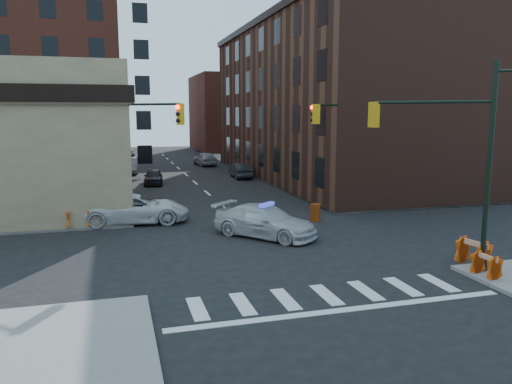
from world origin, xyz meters
TOP-DOWN VIEW (x-y plane):
  - ground at (0.00, 0.00)m, footprint 140.00×140.00m
  - sidewalk_ne at (23.00, 32.75)m, footprint 34.00×54.50m
  - apartment_block at (-18.50, 40.00)m, footprint 25.00×25.00m
  - commercial_row_ne at (13.00, 22.50)m, footprint 14.00×34.00m
  - filler_nw at (-16.00, 62.00)m, footprint 20.00×18.00m
  - filler_ne at (14.00, 58.00)m, footprint 16.00×16.00m
  - signal_pole_se at (6.04, -5.52)m, footprint 5.40×5.27m
  - signal_pole_nw at (-5.85, 5.34)m, footprint 3.58×3.67m
  - signal_pole_ne at (5.84, 5.35)m, footprint 3.67×3.58m
  - tree_ne_near at (7.50, 26.00)m, footprint 3.00×3.00m
  - tree_ne_far at (7.50, 34.00)m, footprint 3.00×3.00m
  - police_car at (0.34, 1.61)m, footprint 5.31×5.59m
  - pickup at (-5.80, 6.66)m, footprint 6.07×3.07m
  - parked_car_wnear at (-3.68, 21.89)m, footprint 1.97×4.08m
  - parked_car_wfar at (-5.50, 30.82)m, footprint 1.74×4.87m
  - parked_car_wdeep at (-5.50, 46.71)m, footprint 2.46×5.76m
  - parked_car_enear at (4.70, 24.01)m, footprint 1.64×4.36m
  - parked_car_efar at (3.40, 36.10)m, footprint 2.41×4.97m
  - pedestrian_a at (-6.50, 6.00)m, footprint 0.80×0.63m
  - pedestrian_b at (-9.45, 8.25)m, footprint 0.96×0.80m
  - pedestrian_c at (-12.74, 8.20)m, footprint 1.15×1.05m
  - barrel_road at (4.19, 4.29)m, footprint 0.71×0.71m
  - barrel_bank at (-4.44, 6.59)m, footprint 0.73×0.73m
  - barricade_se_a at (6.89, -5.70)m, footprint 0.96×1.48m
  - barricade_se_b at (6.40, -7.00)m, footprint 0.62×1.14m
  - barricade_nw_a at (-8.90, 5.77)m, footprint 1.44×0.88m
  - barricade_nw_b at (-9.60, 8.00)m, footprint 1.29×0.67m

SIDE VIEW (x-z plane):
  - ground at x=0.00m, z-range 0.00..0.00m
  - sidewalk_ne at x=23.00m, z-range 0.00..0.15m
  - barrel_bank at x=-4.44m, z-range 0.00..0.98m
  - barrel_road at x=4.19m, z-range 0.00..1.01m
  - barricade_se_b at x=6.40m, z-range 0.15..0.98m
  - barricade_nw_b at x=-9.60m, z-range 0.15..1.10m
  - barricade_nw_a at x=-8.90m, z-range 0.15..1.17m
  - barricade_se_a at x=6.89m, z-range 0.15..1.17m
  - parked_car_wnear at x=-3.68m, z-range 0.00..1.34m
  - parked_car_enear at x=4.70m, z-range 0.00..1.42m
  - police_car at x=0.34m, z-range 0.00..1.59m
  - parked_car_wfar at x=-5.50m, z-range 0.00..1.60m
  - parked_car_efar at x=3.40m, z-range 0.00..1.63m
  - pickup at x=-5.80m, z-range 0.00..1.65m
  - parked_car_wdeep at x=-5.50m, z-range 0.00..1.65m
  - pedestrian_b at x=-9.45m, z-range 0.15..1.92m
  - pedestrian_c at x=-12.74m, z-range 0.15..2.03m
  - pedestrian_a at x=-6.50m, z-range 0.15..2.09m
  - tree_ne_near at x=7.50m, z-range 1.06..5.91m
  - tree_ne_far at x=7.50m, z-range 1.06..5.91m
  - signal_pole_nw at x=-5.85m, z-range 0.34..8.34m
  - signal_pole_ne at x=5.84m, z-range 0.34..8.34m
  - signal_pole_se at x=6.04m, z-range 0.61..8.61m
  - filler_ne at x=14.00m, z-range 0.00..12.00m
  - commercial_row_ne at x=13.00m, z-range 0.00..14.00m
  - filler_nw at x=-16.00m, z-range 0.00..16.00m
  - apartment_block at x=-18.50m, z-range 0.00..24.00m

